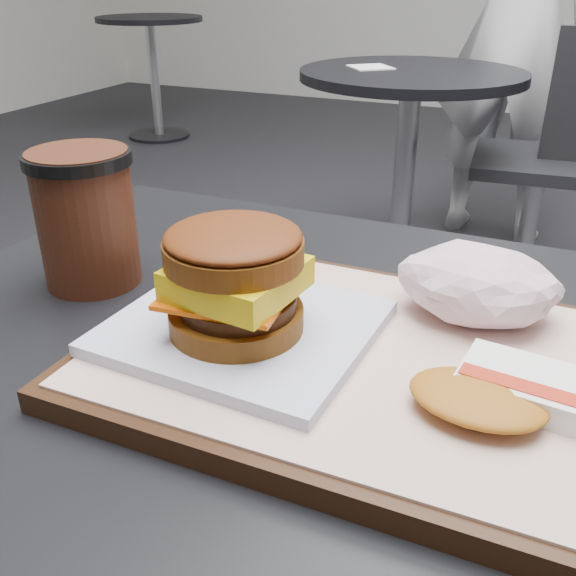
{
  "coord_description": "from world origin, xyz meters",
  "views": [
    {
      "loc": [
        0.13,
        -0.4,
        1.04
      ],
      "look_at": [
        -0.03,
        -0.02,
        0.83
      ],
      "focal_mm": 40.0,
      "sensor_mm": 36.0,
      "label": 1
    }
  ],
  "objects_px": {
    "crumpled_wrapper": "(478,284)",
    "breakfast_sandwich": "(238,291)",
    "neighbor_chair": "(565,150)",
    "customer_table": "(331,532)",
    "serving_tray": "(353,359)",
    "coffee_cup": "(86,213)",
    "hash_brown": "(507,392)",
    "patron": "(516,29)",
    "neighbor_table": "(407,135)"
  },
  "relations": [
    {
      "from": "customer_table",
      "to": "breakfast_sandwich",
      "type": "xyz_separation_m",
      "value": [
        -0.07,
        -0.03,
        0.24
      ]
    },
    {
      "from": "patron",
      "to": "coffee_cup",
      "type": "bearing_deg",
      "value": 93.7
    },
    {
      "from": "crumpled_wrapper",
      "to": "neighbor_table",
      "type": "bearing_deg",
      "value": 105.56
    },
    {
      "from": "customer_table",
      "to": "serving_tray",
      "type": "height_order",
      "value": "serving_tray"
    },
    {
      "from": "hash_brown",
      "to": "neighbor_table",
      "type": "relative_size",
      "value": 0.16
    },
    {
      "from": "hash_brown",
      "to": "coffee_cup",
      "type": "xyz_separation_m",
      "value": [
        -0.39,
        0.07,
        0.04
      ]
    },
    {
      "from": "serving_tray",
      "to": "breakfast_sandwich",
      "type": "relative_size",
      "value": 1.92
    },
    {
      "from": "coffee_cup",
      "to": "neighbor_chair",
      "type": "distance_m",
      "value": 1.86
    },
    {
      "from": "crumpled_wrapper",
      "to": "patron",
      "type": "bearing_deg",
      "value": 95.46
    },
    {
      "from": "serving_tray",
      "to": "patron",
      "type": "height_order",
      "value": "patron"
    },
    {
      "from": "breakfast_sandwich",
      "to": "crumpled_wrapper",
      "type": "relative_size",
      "value": 1.59
    },
    {
      "from": "coffee_cup",
      "to": "neighbor_table",
      "type": "relative_size",
      "value": 0.17
    },
    {
      "from": "coffee_cup",
      "to": "customer_table",
      "type": "bearing_deg",
      "value": -7.79
    },
    {
      "from": "customer_table",
      "to": "coffee_cup",
      "type": "relative_size",
      "value": 6.29
    },
    {
      "from": "neighbor_table",
      "to": "patron",
      "type": "bearing_deg",
      "value": 72.36
    },
    {
      "from": "customer_table",
      "to": "patron",
      "type": "bearing_deg",
      "value": 93.15
    },
    {
      "from": "hash_brown",
      "to": "neighbor_chair",
      "type": "relative_size",
      "value": 0.14
    },
    {
      "from": "breakfast_sandwich",
      "to": "neighbor_chair",
      "type": "height_order",
      "value": "breakfast_sandwich"
    },
    {
      "from": "hash_brown",
      "to": "crumpled_wrapper",
      "type": "relative_size",
      "value": 0.99
    },
    {
      "from": "neighbor_chair",
      "to": "neighbor_table",
      "type": "bearing_deg",
      "value": -159.92
    },
    {
      "from": "breakfast_sandwich",
      "to": "serving_tray",
      "type": "bearing_deg",
      "value": 13.99
    },
    {
      "from": "neighbor_chair",
      "to": "customer_table",
      "type": "bearing_deg",
      "value": -93.91
    },
    {
      "from": "serving_tray",
      "to": "hash_brown",
      "type": "xyz_separation_m",
      "value": [
        0.11,
        -0.03,
        0.02
      ]
    },
    {
      "from": "neighbor_chair",
      "to": "serving_tray",
      "type": "bearing_deg",
      "value": -93.41
    },
    {
      "from": "breakfast_sandwich",
      "to": "neighbor_chair",
      "type": "bearing_deg",
      "value": 84.04
    },
    {
      "from": "hash_brown",
      "to": "neighbor_table",
      "type": "height_order",
      "value": "hash_brown"
    },
    {
      "from": "neighbor_chair",
      "to": "patron",
      "type": "relative_size",
      "value": 0.53
    },
    {
      "from": "customer_table",
      "to": "coffee_cup",
      "type": "distance_m",
      "value": 0.37
    },
    {
      "from": "breakfast_sandwich",
      "to": "neighbor_table",
      "type": "distance_m",
      "value": 1.73
    },
    {
      "from": "crumpled_wrapper",
      "to": "patron",
      "type": "xyz_separation_m",
      "value": [
        -0.22,
        2.27,
        0.01
      ]
    },
    {
      "from": "customer_table",
      "to": "serving_tray",
      "type": "relative_size",
      "value": 2.11
    },
    {
      "from": "hash_brown",
      "to": "patron",
      "type": "xyz_separation_m",
      "value": [
        -0.26,
        2.38,
        0.02
      ]
    },
    {
      "from": "serving_tray",
      "to": "neighbor_table",
      "type": "bearing_deg",
      "value": 102.41
    },
    {
      "from": "crumpled_wrapper",
      "to": "neighbor_chair",
      "type": "relative_size",
      "value": 0.14
    },
    {
      "from": "breakfast_sandwich",
      "to": "patron",
      "type": "relative_size",
      "value": 0.12
    },
    {
      "from": "crumpled_wrapper",
      "to": "breakfast_sandwich",
      "type": "bearing_deg",
      "value": -145.33
    },
    {
      "from": "neighbor_table",
      "to": "patron",
      "type": "distance_m",
      "value": 0.78
    },
    {
      "from": "breakfast_sandwich",
      "to": "hash_brown",
      "type": "relative_size",
      "value": 1.61
    },
    {
      "from": "serving_tray",
      "to": "crumpled_wrapper",
      "type": "xyz_separation_m",
      "value": [
        0.07,
        0.09,
        0.04
      ]
    },
    {
      "from": "patron",
      "to": "breakfast_sandwich",
      "type": "bearing_deg",
      "value": 98.42
    },
    {
      "from": "crumpled_wrapper",
      "to": "neighbor_chair",
      "type": "distance_m",
      "value": 1.77
    },
    {
      "from": "neighbor_table",
      "to": "patron",
      "type": "relative_size",
      "value": 0.46
    },
    {
      "from": "customer_table",
      "to": "neighbor_table",
      "type": "xyz_separation_m",
      "value": [
        -0.35,
        1.65,
        -0.03
      ]
    },
    {
      "from": "customer_table",
      "to": "crumpled_wrapper",
      "type": "distance_m",
      "value": 0.26
    },
    {
      "from": "customer_table",
      "to": "neighbor_chair",
      "type": "relative_size",
      "value": 0.91
    },
    {
      "from": "customer_table",
      "to": "neighbor_table",
      "type": "height_order",
      "value": "customer_table"
    },
    {
      "from": "customer_table",
      "to": "coffee_cup",
      "type": "xyz_separation_m",
      "value": [
        -0.26,
        0.04,
        0.25
      ]
    },
    {
      "from": "breakfast_sandwich",
      "to": "neighbor_table",
      "type": "bearing_deg",
      "value": 99.49
    },
    {
      "from": "hash_brown",
      "to": "neighbor_chair",
      "type": "height_order",
      "value": "neighbor_chair"
    },
    {
      "from": "customer_table",
      "to": "serving_tray",
      "type": "distance_m",
      "value": 0.2
    }
  ]
}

